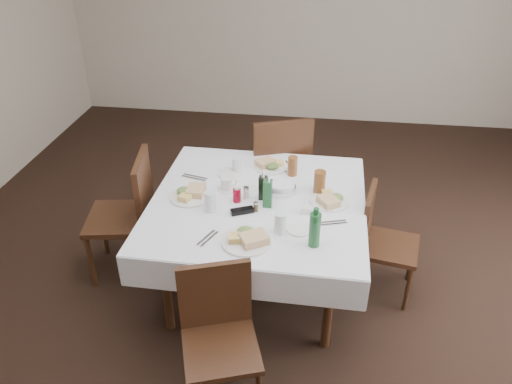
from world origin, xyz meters
TOP-DOWN VIEW (x-y plane):
  - ground_plane at (0.00, 0.00)m, footprint 7.00×7.00m
  - room_shell at (0.00, 0.00)m, footprint 6.04×7.04m
  - dining_table at (-0.23, 0.21)m, footprint 1.49×1.49m
  - chair_north at (-0.16, 1.07)m, footprint 0.63×0.63m
  - chair_south at (-0.33, -0.73)m, footprint 0.52×0.52m
  - chair_east at (0.64, 0.30)m, footprint 0.46×0.46m
  - chair_west at (-1.19, 0.27)m, footprint 0.54×0.54m
  - meal_north at (-0.20, 0.69)m, footprint 0.26×0.26m
  - meal_south at (-0.23, -0.27)m, footprint 0.31×0.31m
  - meal_east at (0.26, 0.24)m, footprint 0.27×0.27m
  - meal_west at (-0.70, 0.19)m, footprint 0.29×0.29m
  - side_plate_a at (-0.49, 0.53)m, footprint 0.18×0.18m
  - side_plate_b at (0.08, -0.10)m, footprint 0.16×0.16m
  - water_n at (-0.44, 0.58)m, footprint 0.06×0.06m
  - water_s at (-0.04, -0.14)m, footprint 0.08×0.08m
  - water_e at (0.18, 0.40)m, footprint 0.08×0.08m
  - water_w at (-0.53, 0.04)m, footprint 0.07×0.07m
  - iced_tea_a at (-0.02, 0.60)m, footprint 0.07×0.07m
  - iced_tea_b at (0.18, 0.37)m, footprint 0.08×0.08m
  - bread_basket at (-0.08, 0.35)m, footprint 0.21×0.21m
  - oil_cruet_dark at (-0.20, 0.23)m, footprint 0.05×0.05m
  - oil_cruet_green at (-0.15, 0.15)m, footprint 0.06×0.06m
  - ketchup_bottle at (-0.37, 0.17)m, footprint 0.05×0.05m
  - salt_shaker at (-0.31, 0.23)m, footprint 0.04×0.04m
  - pepper_shaker at (-0.22, 0.07)m, footprint 0.03×0.03m
  - coffee_mug at (-0.46, 0.31)m, footprint 0.14×0.13m
  - sunglasses at (-0.31, 0.04)m, footprint 0.16×0.11m
  - green_bottle at (0.17, -0.24)m, footprint 0.07×0.07m
  - sugar_caddy at (0.12, 0.09)m, footprint 0.09×0.05m
  - cutlery_n at (-0.08, 0.71)m, footprint 0.09×0.19m
  - cutlery_s at (-0.47, -0.27)m, footprint 0.11×0.18m
  - cutlery_e at (0.29, -0.00)m, footprint 0.18×0.09m
  - cutlery_w at (-0.73, 0.44)m, footprint 0.20×0.10m

SIDE VIEW (x-z plane):
  - ground_plane at x=0.00m, z-range 0.00..0.00m
  - chair_east at x=0.64m, z-range 0.06..0.89m
  - chair_south at x=-0.33m, z-range 0.06..0.93m
  - chair_west at x=-1.19m, z-range 0.07..1.05m
  - chair_north at x=-0.16m, z-range 0.07..1.11m
  - dining_table at x=-0.23m, z-range 0.31..1.07m
  - cutlery_e at x=0.29m, z-range 0.76..0.77m
  - cutlery_s at x=-0.47m, z-range 0.76..0.77m
  - cutlery_n at x=-0.08m, z-range 0.76..0.77m
  - cutlery_w at x=-0.73m, z-range 0.76..0.77m
  - side_plate_b at x=0.08m, z-range 0.76..0.77m
  - side_plate_a at x=-0.49m, z-range 0.76..0.78m
  - sunglasses at x=-0.31m, z-range 0.76..0.79m
  - sugar_caddy at x=0.12m, z-range 0.76..0.81m
  - meal_north at x=-0.20m, z-range 0.76..0.81m
  - meal_east at x=0.26m, z-range 0.76..0.81m
  - meal_west at x=-0.70m, z-range 0.76..0.82m
  - meal_south at x=-0.23m, z-range 0.75..0.82m
  - bread_basket at x=-0.08m, z-range 0.76..0.83m
  - pepper_shaker at x=-0.22m, z-range 0.76..0.83m
  - salt_shaker at x=-0.31m, z-range 0.76..0.85m
  - coffee_mug at x=-0.46m, z-range 0.76..0.85m
  - ketchup_bottle at x=-0.37m, z-range 0.76..0.88m
  - water_n at x=-0.44m, z-range 0.76..0.88m
  - water_w at x=-0.53m, z-range 0.76..0.90m
  - water_s at x=-0.04m, z-range 0.76..0.90m
  - water_e at x=0.18m, z-range 0.76..0.91m
  - iced_tea_a at x=-0.02m, z-range 0.76..0.91m
  - iced_tea_b at x=0.18m, z-range 0.76..0.93m
  - oil_cruet_dark at x=-0.20m, z-range 0.75..0.96m
  - oil_cruet_green at x=-0.15m, z-range 0.74..0.99m
  - green_bottle at x=0.17m, z-range 0.75..1.01m
  - room_shell at x=0.00m, z-range 0.31..3.11m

